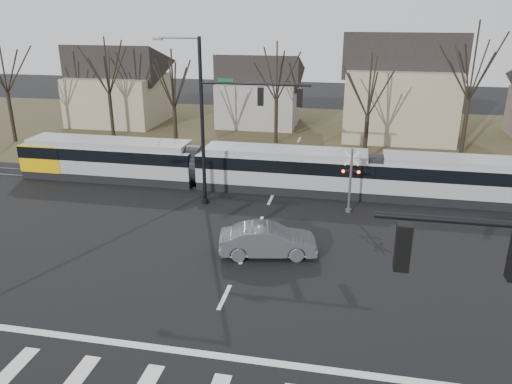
# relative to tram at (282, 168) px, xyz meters

# --- Properties ---
(ground) EXTENTS (140.00, 140.00, 0.00)m
(ground) POSITION_rel_tram_xyz_m (-0.43, -16.00, -1.56)
(ground) COLOR black
(grass_verge) EXTENTS (140.00, 28.00, 0.01)m
(grass_verge) POSITION_rel_tram_xyz_m (-0.43, 16.00, -1.56)
(grass_verge) COLOR #38331E
(grass_verge) RESTS_ON ground
(stop_line) EXTENTS (28.00, 0.35, 0.01)m
(stop_line) POSITION_rel_tram_xyz_m (-0.43, -17.80, -1.56)
(stop_line) COLOR silver
(stop_line) RESTS_ON ground
(lane_dashes) EXTENTS (0.18, 30.00, 0.01)m
(lane_dashes) POSITION_rel_tram_xyz_m (-0.43, -0.00, -1.56)
(lane_dashes) COLOR silver
(lane_dashes) RESTS_ON ground
(rail_pair) EXTENTS (90.00, 1.52, 0.06)m
(rail_pair) POSITION_rel_tram_xyz_m (-0.43, -0.20, -1.53)
(rail_pair) COLOR #59595E
(rail_pair) RESTS_ON ground
(tram) EXTENTS (37.84, 2.81, 2.87)m
(tram) POSITION_rel_tram_xyz_m (0.00, 0.00, 0.00)
(tram) COLOR gray
(tram) RESTS_ON ground
(sedan) EXTENTS (3.56, 5.49, 1.59)m
(sedan) POSITION_rel_tram_xyz_m (0.73, -9.76, -0.77)
(sedan) COLOR #4C4D53
(sedan) RESTS_ON ground
(signal_pole_far) EXTENTS (9.28, 0.44, 10.20)m
(signal_pole_far) POSITION_rel_tram_xyz_m (-2.84, -3.50, 4.14)
(signal_pole_far) COLOR black
(signal_pole_far) RESTS_ON ground
(rail_crossing_signal) EXTENTS (1.08, 0.36, 4.00)m
(rail_crossing_signal) POSITION_rel_tram_xyz_m (4.57, -3.21, 0.32)
(rail_crossing_signal) COLOR #59595B
(rail_crossing_signal) RESTS_ON ground
(tree_row) EXTENTS (59.20, 7.20, 10.00)m
(tree_row) POSITION_rel_tram_xyz_m (1.57, 10.00, 3.44)
(tree_row) COLOR black
(tree_row) RESTS_ON ground
(house_a) EXTENTS (9.72, 8.64, 8.60)m
(house_a) POSITION_rel_tram_xyz_m (-20.43, 18.00, 2.90)
(house_a) COLOR gray
(house_a) RESTS_ON ground
(house_b) EXTENTS (8.64, 7.56, 7.65)m
(house_b) POSITION_rel_tram_xyz_m (-5.43, 20.00, 2.41)
(house_b) COLOR gray
(house_b) RESTS_ON ground
(house_c) EXTENTS (10.80, 8.64, 10.10)m
(house_c) POSITION_rel_tram_xyz_m (8.57, 17.00, 3.67)
(house_c) COLOR gray
(house_c) RESTS_ON ground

